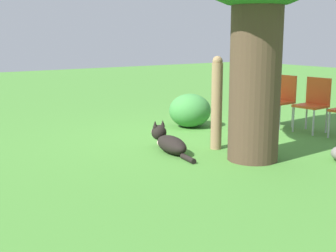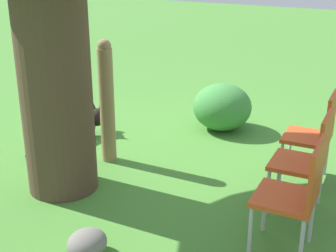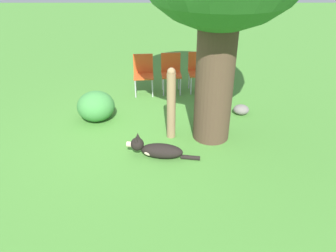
# 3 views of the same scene
# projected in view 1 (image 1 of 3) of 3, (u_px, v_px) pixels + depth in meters

# --- Properties ---
(ground_plane) EXTENTS (30.00, 30.00, 0.00)m
(ground_plane) POSITION_uv_depth(u_px,v_px,m) (211.00, 144.00, 6.79)
(ground_plane) COLOR #478433
(dog) EXTENTS (0.38, 1.19, 0.38)m
(dog) POSITION_uv_depth(u_px,v_px,m) (169.00, 142.00, 6.35)
(dog) COLOR black
(dog) RESTS_ON ground_plane
(fence_post) EXTENTS (0.15, 0.15, 1.29)m
(fence_post) POSITION_uv_depth(u_px,v_px,m) (217.00, 103.00, 6.42)
(fence_post) COLOR #937551
(fence_post) RESTS_ON ground_plane
(red_chair_0) EXTENTS (0.45, 0.47, 0.88)m
(red_chair_0) POSITION_uv_depth(u_px,v_px,m) (281.00, 97.00, 8.04)
(red_chair_0) COLOR #D14C1E
(red_chair_0) RESTS_ON ground_plane
(red_chair_1) EXTENTS (0.45, 0.47, 0.88)m
(red_chair_1) POSITION_uv_depth(u_px,v_px,m) (314.00, 101.00, 7.59)
(red_chair_1) COLOR #D14C1E
(red_chair_1) RESTS_ON ground_plane
(low_shrub) EXTENTS (0.72, 0.72, 0.57)m
(low_shrub) POSITION_uv_depth(u_px,v_px,m) (190.00, 110.00, 8.02)
(low_shrub) COLOR #3D843D
(low_shrub) RESTS_ON ground_plane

